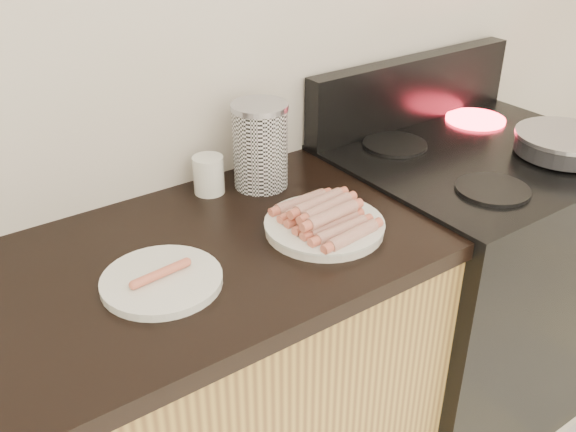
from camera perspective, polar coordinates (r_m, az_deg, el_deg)
wall_back at (r=1.50m, az=-11.49°, el=16.39°), size 4.00×0.04×2.60m
stove at (r=2.07m, az=15.11°, el=-6.08°), size 0.76×0.65×0.91m
stove_panel at (r=1.99m, az=10.95°, el=10.92°), size 0.76×0.06×0.20m
burner_near_left at (r=1.64m, az=17.73°, el=2.28°), size 0.18×0.18×0.01m
burner_near_right at (r=1.90m, az=24.13°, el=4.89°), size 0.18×0.18×0.01m
burner_far_left at (r=1.83m, az=9.47°, el=6.29°), size 0.18×0.18×0.01m
burner_far_right at (r=2.07m, az=16.32°, el=8.26°), size 0.18×0.18×0.01m
frying_pan at (r=1.88m, az=23.48°, el=5.95°), size 0.26×0.45×0.06m
main_plate at (r=1.41m, az=3.24°, el=-1.01°), size 0.28×0.28×0.02m
side_plate at (r=1.27m, az=-11.16°, el=-5.66°), size 0.28×0.28×0.02m
hotdog_pile at (r=1.40m, az=3.28°, el=0.05°), size 0.13×0.22×0.05m
plain_sausages at (r=1.26m, az=-11.24°, el=-5.01°), size 0.12×0.03×0.02m
canister at (r=1.57m, az=-2.48°, el=6.28°), size 0.14×0.14×0.21m
mug at (r=1.57m, az=-7.07°, el=3.65°), size 0.10×0.10×0.09m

